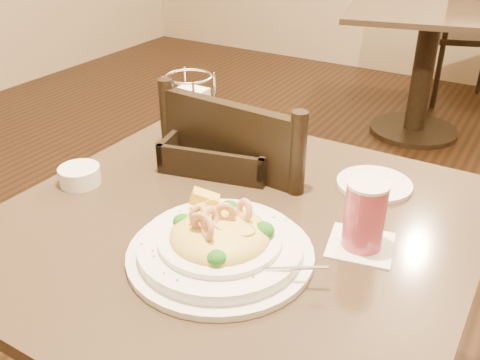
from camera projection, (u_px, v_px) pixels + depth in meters
The scene contains 10 objects.
main_table at pixel (235, 309), 1.17m from camera, with size 0.90×0.90×0.74m.
background_table at pixel (427, 50), 3.04m from camera, with size 1.08×1.08×0.74m.
dining_chair_near at pixel (257, 232), 1.46m from camera, with size 0.45×0.45×0.93m.
dining_chair_far at pixel (471, 31), 3.50m from camera, with size 0.54×0.54×0.93m.
pasta_bowl at pixel (220, 242), 0.94m from camera, with size 0.36×0.33×0.11m.
drink_glass at pixel (365, 216), 0.95m from camera, with size 0.14×0.14×0.13m.
bread_basket at pixel (224, 153), 1.27m from camera, with size 0.29×0.26×0.07m.
napkin_caddy at pixel (191, 115), 1.33m from camera, with size 0.12×0.12×0.18m.
side_plate at pixel (374, 184), 1.18m from camera, with size 0.16×0.16×0.01m, color white.
butter_ramekin at pixel (80, 175), 1.18m from camera, with size 0.09×0.09×0.04m, color white.
Camera 1 is at (0.47, -0.76, 1.32)m, focal length 40.00 mm.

